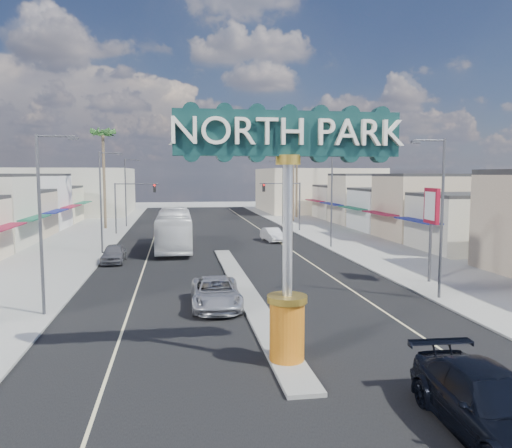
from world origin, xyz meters
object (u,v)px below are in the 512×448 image
object	(u,v)px
palm_right_far	(297,140)
city_bus	(174,230)
suv_right	(490,404)
car_parked_right	(272,235)
streetlight_l_mid	(103,197)
streetlight_r_far	(282,188)
palm_left_far	(103,138)
streetlight_l_near	(43,215)
palm_right_mid	(293,149)
streetlight_r_mid	(330,195)
traffic_signal_right	(285,197)
streetlight_l_far	(127,189)
suv_left	(216,293)
gateway_sign	(288,206)
bank_pylon_sign	(431,211)
car_parked_left	(114,254)
streetlight_r_near	(439,210)
traffic_signal_left	(131,198)

from	to	relation	value
palm_right_far	city_bus	distance (m)	37.49
suv_right	city_bus	xyz separation A→B (m)	(-8.54, 35.51, 0.95)
car_parked_right	streetlight_l_mid	bearing A→B (deg)	-169.41
streetlight_r_far	palm_left_far	distance (m)	24.38
streetlight_l_near	palm_right_mid	distance (m)	51.92
streetlight_l_near	streetlight_r_mid	distance (m)	28.90
traffic_signal_right	streetlight_l_far	size ratio (longest dim) A/B	0.67
suv_left	city_bus	distance (m)	21.40
city_bus	streetlight_l_mid	bearing A→B (deg)	-165.08
gateway_sign	bank_pylon_sign	size ratio (longest dim) A/B	1.51
traffic_signal_right	suv_right	xyz separation A→B (m)	(-4.89, -47.89, -3.39)
palm_left_far	palm_right_far	distance (m)	30.48
car_parked_left	traffic_signal_right	bearing A→B (deg)	46.81
streetlight_r_near	car_parked_left	world-z (taller)	streetlight_r_near
suv_left	car_parked_right	distance (m)	26.18
gateway_sign	streetlight_r_near	world-z (taller)	gateway_sign
streetlight_l_mid	city_bus	xyz separation A→B (m)	(6.19, 1.61, -3.24)
traffic_signal_right	city_bus	xyz separation A→B (m)	(-13.43, -12.38, -2.44)
streetlight_l_near	car_parked_right	world-z (taller)	streetlight_l_near
streetlight_r_near	palm_right_mid	distance (m)	46.40
streetlight_r_near	palm_right_mid	xyz separation A→B (m)	(2.57, 46.00, 5.54)
streetlight_r_far	traffic_signal_right	bearing A→B (deg)	-98.86
streetlight_l_far	city_bus	xyz separation A→B (m)	(6.19, -20.39, -3.24)
streetlight_l_near	streetlight_l_mid	xyz separation A→B (m)	(0.00, 20.00, 0.00)
suv_left	car_parked_left	xyz separation A→B (m)	(-7.00, 14.63, -0.04)
streetlight_r_far	suv_right	world-z (taller)	streetlight_r_far
traffic_signal_right	bank_pylon_sign	xyz separation A→B (m)	(2.95, -30.00, 0.43)
car_parked_right	traffic_signal_right	bearing A→B (deg)	61.89
streetlight_r_near	city_bus	xyz separation A→B (m)	(-14.68, 21.61, -3.24)
traffic_signal_left	streetlight_l_far	xyz separation A→B (m)	(-1.25, 8.01, 0.79)
streetlight_l_near	suv_left	distance (m)	9.47
gateway_sign	suv_left	distance (m)	10.04
streetlight_r_far	city_bus	world-z (taller)	streetlight_r_far
streetlight_r_far	suv_right	bearing A→B (deg)	-96.26
palm_right_mid	car_parked_right	distance (m)	24.00
palm_right_far	car_parked_right	bearing A→B (deg)	-108.82
car_parked_right	bank_pylon_sign	bearing A→B (deg)	-81.14
streetlight_l_near	car_parked_left	xyz separation A→B (m)	(1.43, 14.99, -4.33)
streetlight_r_near	palm_left_far	xyz separation A→B (m)	(-23.43, 40.00, 6.43)
gateway_sign	streetlight_r_far	world-z (taller)	gateway_sign
gateway_sign	car_parked_right	world-z (taller)	gateway_sign
streetlight_l_near	bank_pylon_sign	distance (m)	22.92
streetlight_r_near	suv_right	bearing A→B (deg)	-113.82
palm_left_far	city_bus	xyz separation A→B (m)	(8.76, -18.39, -9.67)
gateway_sign	car_parked_right	distance (m)	34.25
palm_right_mid	car_parked_right	size ratio (longest dim) A/B	2.81
streetlight_l_near	bank_pylon_sign	bearing A→B (deg)	10.05
streetlight_l_far	suv_right	distance (m)	57.96
car_parked_right	palm_right_mid	bearing A→B (deg)	63.65
streetlight_l_far	palm_left_far	distance (m)	7.21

